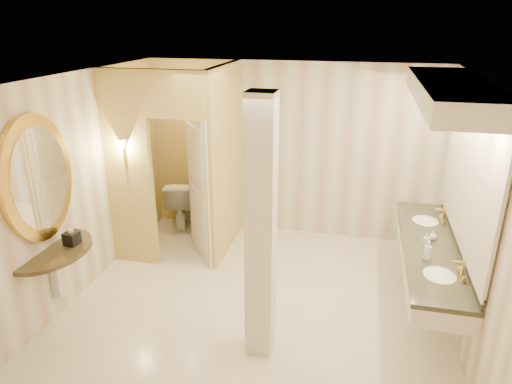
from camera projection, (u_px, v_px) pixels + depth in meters
floor at (260, 297)px, 5.72m from camera, size 4.50×4.50×0.00m
ceiling at (261, 77)px, 4.76m from camera, size 4.50×4.50×0.00m
wall_back at (289, 151)px, 7.06m from camera, size 4.50×0.02×2.70m
wall_front at (202, 293)px, 3.42m from camera, size 4.50×0.02×2.70m
wall_left at (86, 182)px, 5.73m from camera, size 0.02×4.00×2.70m
wall_right at (471, 216)px, 4.75m from camera, size 0.02×4.00×2.70m
toilet_closet at (197, 163)px, 6.35m from camera, size 1.50×1.55×2.70m
wall_sconce at (123, 145)px, 5.91m from camera, size 0.14×0.14×0.42m
vanity at (444, 182)px, 4.89m from camera, size 0.75×2.68×2.09m
console_shelf at (43, 209)px, 4.91m from camera, size 1.07×1.07×1.98m
pillar at (261, 233)px, 4.37m from camera, size 0.27×0.27×2.70m
tissue_box at (72, 238)px, 5.15m from camera, size 0.16×0.16×0.15m
toilet at (182, 203)px, 7.54m from camera, size 0.63×0.90×0.83m
soap_bottle_a at (426, 240)px, 5.14m from camera, size 0.07×0.07×0.13m
soap_bottle_b at (433, 235)px, 5.26m from camera, size 0.11×0.11×0.11m
soap_bottle_c at (428, 250)px, 4.81m from camera, size 0.10×0.10×0.22m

